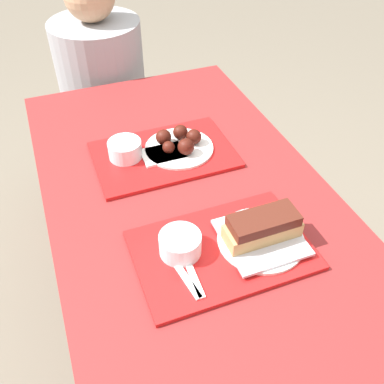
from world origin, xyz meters
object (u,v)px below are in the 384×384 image
brisket_sandwich_plate (262,232)px  bowl_coleslaw_far (125,149)px  bowl_coleslaw_near (180,243)px  tray_near (222,250)px  tray_far (164,155)px  person_seated_across (101,70)px  wings_plate_far (179,143)px

brisket_sandwich_plate → bowl_coleslaw_far: size_ratio=2.12×
brisket_sandwich_plate → bowl_coleslaw_near: bearing=169.2°
bowl_coleslaw_near → bowl_coleslaw_far: size_ratio=1.00×
tray_near → bowl_coleslaw_far: 0.46m
brisket_sandwich_plate → tray_far: bearing=104.9°
tray_far → person_seated_across: bearing=93.8°
tray_far → bowl_coleslaw_near: bowl_coleslaw_near is taller
bowl_coleslaw_far → bowl_coleslaw_near: bearing=-86.0°
brisket_sandwich_plate → bowl_coleslaw_far: bearing=116.7°
bowl_coleslaw_near → wings_plate_far: size_ratio=0.47×
bowl_coleslaw_far → tray_far: bearing=-12.3°
bowl_coleslaw_near → person_seated_across: size_ratio=0.15×
tray_far → person_seated_across: person_seated_across is taller
bowl_coleslaw_near → person_seated_across: 1.13m
tray_near → person_seated_across: (-0.06, 1.15, -0.05)m
tray_near → bowl_coleslaw_far: size_ratio=4.19×
bowl_coleslaw_far → person_seated_across: person_seated_across is taller
bowl_coleslaw_near → bowl_coleslaw_far: bearing=94.0°
tray_near → bowl_coleslaw_near: size_ratio=4.19×
brisket_sandwich_plate → bowl_coleslaw_far: (-0.23, 0.45, -0.00)m
wings_plate_far → person_seated_across: 0.74m
bowl_coleslaw_near → brisket_sandwich_plate: brisket_sandwich_plate is taller
brisket_sandwich_plate → person_seated_across: bearing=97.9°
brisket_sandwich_plate → person_seated_across: 1.18m
bowl_coleslaw_far → person_seated_across: size_ratio=0.15×
tray_far → brisket_sandwich_plate: (0.11, -0.43, 0.04)m
tray_far → person_seated_across: (-0.05, 0.74, -0.05)m
tray_near → brisket_sandwich_plate: (0.10, -0.01, 0.04)m
tray_near → tray_far: bearing=92.0°
bowl_coleslaw_far → tray_near: bearing=-73.8°
tray_far → wings_plate_far: (0.05, 0.01, 0.03)m
tray_far → bowl_coleslaw_far: (-0.11, 0.02, 0.04)m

